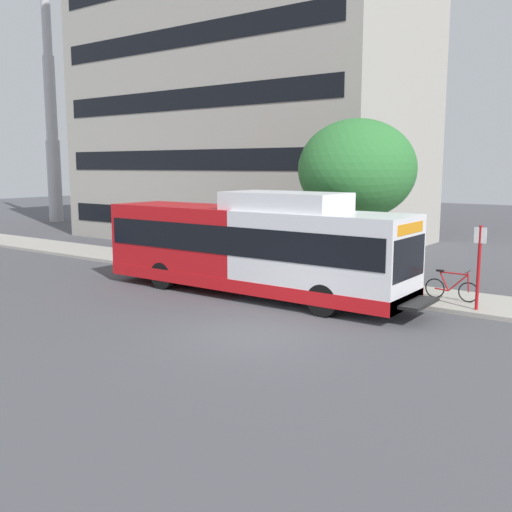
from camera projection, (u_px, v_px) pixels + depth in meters
The scene contains 8 objects.
ground_plane at pixel (70, 297), 20.28m from camera, with size 120.00×120.00×0.00m, color #4C4C51.
sidewalk_curb at pixel (239, 272), 24.68m from camera, with size 3.00×56.00×0.14m, color #A8A399.
transit_bus at pixel (252, 247), 20.36m from camera, with size 2.58×12.25×3.65m.
bus_stop_sign_pole at pixel (479, 261), 17.69m from camera, with size 0.10×0.36×2.60m.
bicycle_parked at pixel (452, 287), 19.14m from camera, with size 0.52×1.76×1.02m.
street_tree_near_stop at pixel (357, 170), 22.08m from camera, with size 4.46×4.46×6.14m.
apartment_tower_backdrop at pixel (247, 24), 34.76m from camera, with size 10.96×20.70×25.75m.
lattice_comm_tower at pixel (51, 103), 46.58m from camera, with size 1.10×1.10×28.62m.
Camera 1 is at (-12.14, -8.96, 4.50)m, focal length 40.97 mm.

